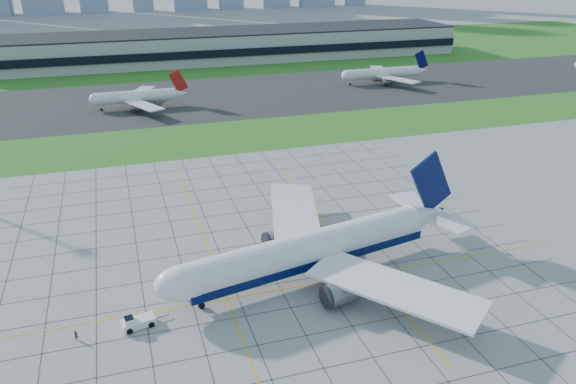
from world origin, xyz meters
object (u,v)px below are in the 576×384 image
crew_far (439,295)px  distant_jet_1 (137,97)px  distant_jet_2 (383,73)px  pushback_tug (137,322)px  crew_near (76,335)px  airliner (312,250)px

crew_far → distant_jet_1: distant_jet_1 is taller
distant_jet_2 → pushback_tug: bearing=-128.1°
crew_near → crew_far: crew_far is taller
crew_far → distant_jet_2: distant_jet_2 is taller
crew_far → distant_jet_2: (69.42, 162.14, 3.53)m
crew_far → pushback_tug: bearing=-169.2°
airliner → distant_jet_1: size_ratio=1.48×
crew_near → crew_far: bearing=-60.2°
crew_far → distant_jet_1: size_ratio=0.04×
airliner → pushback_tug: size_ratio=7.98×
distant_jet_1 → pushback_tug: bearing=-93.9°
distant_jet_1 → distant_jet_2: same height
pushback_tug → crew_near: bearing=171.9°
crew_near → distant_jet_2: distant_jet_2 is taller
distant_jet_2 → distant_jet_1: bearing=-173.8°
airliner → crew_near: 42.77m
airliner → crew_far: (18.72, -14.38, -4.54)m
pushback_tug → crew_near: 9.35m
airliner → distant_jet_1: bearing=88.2°
crew_near → distant_jet_1: 143.88m
crew_near → distant_jet_2: bearing=-3.3°
pushback_tug → crew_far: 51.94m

